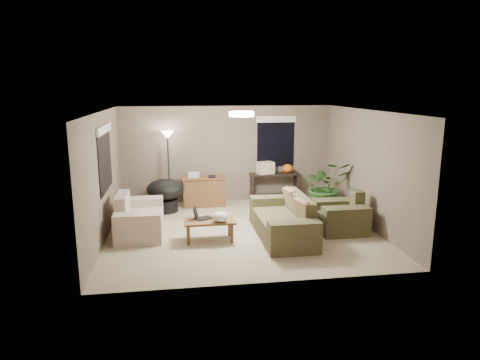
{
  "coord_description": "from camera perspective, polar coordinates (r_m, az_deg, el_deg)",
  "views": [
    {
      "loc": [
        -1.31,
        -8.5,
        2.95
      ],
      "look_at": [
        0.0,
        0.2,
        1.05
      ],
      "focal_mm": 32.0,
      "sensor_mm": 36.0,
      "label": 1
    }
  ],
  "objects": [
    {
      "name": "throw_pillows",
      "position": [
        8.69,
        7.56,
        -3.28
      ],
      "size": [
        0.32,
        1.38,
        0.47
      ],
      "color": "#8C7251",
      "rests_on": "main_sofa"
    },
    {
      "name": "coffee_table",
      "position": [
        8.44,
        -4.1,
        -5.74
      ],
      "size": [
        1.0,
        0.55,
        0.42
      ],
      "color": "brown",
      "rests_on": "ground"
    },
    {
      "name": "window_left",
      "position": [
        8.99,
        -17.6,
        4.16
      ],
      "size": [
        0.05,
        1.56,
        1.33
      ],
      "color": "black",
      "rests_on": "room_shell"
    },
    {
      "name": "papasan_chair",
      "position": [
        10.5,
        -9.94,
        -1.69
      ],
      "size": [
        1.17,
        1.17,
        0.8
      ],
      "color": "black",
      "rests_on": "ground"
    },
    {
      "name": "desk",
      "position": [
        10.9,
        -4.8,
        -1.5
      ],
      "size": [
        1.1,
        0.5,
        0.75
      ],
      "color": "brown",
      "rests_on": "ground"
    },
    {
      "name": "armchair",
      "position": [
        9.24,
        13.28,
        -4.83
      ],
      "size": [
        0.95,
        1.0,
        0.85
      ],
      "color": "brown",
      "rests_on": "ground"
    },
    {
      "name": "plastic_bag",
      "position": [
        8.26,
        -2.64,
        -4.91
      ],
      "size": [
        0.38,
        0.36,
        0.21
      ],
      "primitive_type": "ellipsoid",
      "rotation": [
        0.0,
        0.0,
        -0.41
      ],
      "color": "white",
      "rests_on": "coffee_table"
    },
    {
      "name": "main_sofa",
      "position": [
        8.72,
        5.88,
        -5.61
      ],
      "size": [
        0.95,
        2.2,
        0.85
      ],
      "color": "#4D492E",
      "rests_on": "ground"
    },
    {
      "name": "floor_lamp",
      "position": [
        10.75,
        -9.61,
        4.79
      ],
      "size": [
        0.32,
        0.32,
        1.91
      ],
      "color": "black",
      "rests_on": "ground"
    },
    {
      "name": "cat_scratching_post",
      "position": [
        9.47,
        14.11,
        -4.98
      ],
      "size": [
        0.32,
        0.32,
        0.5
      ],
      "color": "tan",
      "rests_on": "ground"
    },
    {
      "name": "loveseat",
      "position": [
        9.09,
        -13.38,
        -5.13
      ],
      "size": [
        0.9,
        1.6,
        0.85
      ],
      "color": "beige",
      "rests_on": "ground"
    },
    {
      "name": "cardboard_box",
      "position": [
        11.2,
        3.39,
        1.63
      ],
      "size": [
        0.48,
        0.4,
        0.31
      ],
      "primitive_type": "cube",
      "rotation": [
        0.0,
        0.0,
        0.26
      ],
      "color": "beige",
      "rests_on": "console_table"
    },
    {
      "name": "pumpkin",
      "position": [
        11.34,
        6.36,
        1.52
      ],
      "size": [
        0.31,
        0.31,
        0.23
      ],
      "primitive_type": "ellipsoid",
      "rotation": [
        0.0,
        0.0,
        0.09
      ],
      "color": "orange",
      "rests_on": "console_table"
    },
    {
      "name": "houseplant",
      "position": [
        10.59,
        11.31,
        -1.52
      ],
      "size": [
        1.12,
        1.24,
        0.97
      ],
      "primitive_type": "imported",
      "color": "#2D5923",
      "rests_on": "ground"
    },
    {
      "name": "console_table",
      "position": [
        11.35,
        4.6,
        -0.65
      ],
      "size": [
        1.3,
        0.4,
        0.75
      ],
      "color": "black",
      "rests_on": "ground"
    },
    {
      "name": "room_shell",
      "position": [
        8.77,
        0.19,
        1.0
      ],
      "size": [
        5.5,
        5.5,
        5.5
      ],
      "color": "tan",
      "rests_on": "ground"
    },
    {
      "name": "ceiling_fixture",
      "position": [
        8.62,
        0.2,
        8.79
      ],
      "size": [
        0.5,
        0.5,
        0.1
      ],
      "primitive_type": "cylinder",
      "color": "white",
      "rests_on": "room_shell"
    },
    {
      "name": "window_back",
      "position": [
        11.34,
        4.81,
        6.26
      ],
      "size": [
        1.06,
        0.05,
        1.33
      ],
      "color": "black",
      "rests_on": "room_shell"
    },
    {
      "name": "desk_papers",
      "position": [
        10.79,
        -5.66,
        0.64
      ],
      "size": [
        0.7,
        0.3,
        0.12
      ],
      "color": "silver",
      "rests_on": "desk"
    },
    {
      "name": "laptop",
      "position": [
        8.49,
        -5.3,
        -4.79
      ],
      "size": [
        0.42,
        0.35,
        0.24
      ],
      "color": "black",
      "rests_on": "coffee_table"
    }
  ]
}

